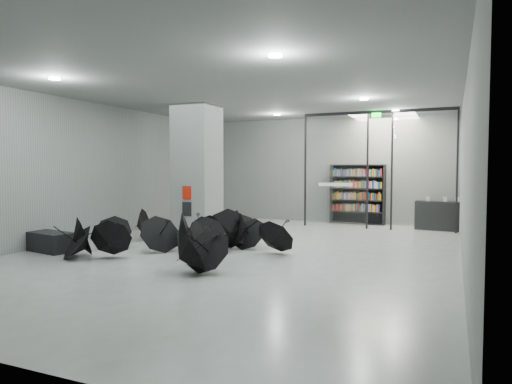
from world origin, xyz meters
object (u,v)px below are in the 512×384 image
at_px(column, 197,170).
at_px(shop_counter, 441,216).
at_px(bench, 48,241).
at_px(bookshelf, 357,194).
at_px(umbrella_cluster, 190,241).

bearing_deg(column, shop_counter, 30.81).
relative_size(bench, bookshelf, 0.68).
distance_m(column, bookshelf, 6.29).
bearing_deg(bench, umbrella_cluster, 28.41).
bearing_deg(column, umbrella_cluster, -62.60).
relative_size(column, umbrella_cluster, 0.74).
height_order(column, shop_counter, column).
bearing_deg(shop_counter, umbrella_cluster, -121.62).
relative_size(column, shop_counter, 2.49).
relative_size(bookshelf, shop_counter, 1.37).
bearing_deg(bookshelf, column, -131.25).
relative_size(bench, shop_counter, 0.93).
distance_m(shop_counter, umbrella_cluster, 8.86).
height_order(column, bench, column).
bearing_deg(shop_counter, column, -142.56).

